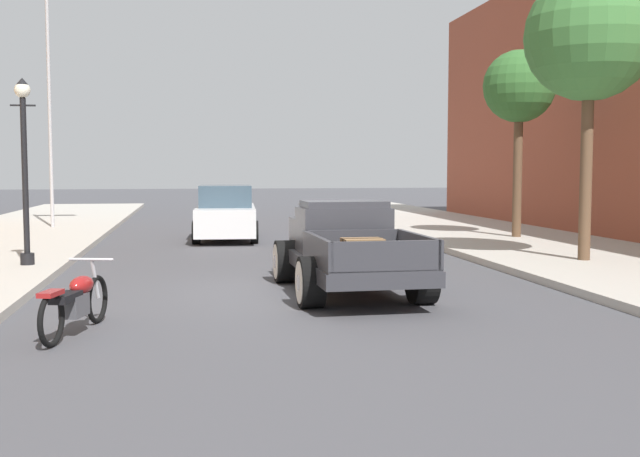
{
  "coord_description": "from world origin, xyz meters",
  "views": [
    {
      "loc": [
        -1.89,
        -13.12,
        2.14
      ],
      "look_at": [
        0.56,
        1.27,
        1.0
      ],
      "focal_mm": 42.94,
      "sensor_mm": 36.0,
      "label": 1
    }
  ],
  "objects_px": {
    "motorcycle_parked": "(76,301)",
    "flagpole": "(55,61)",
    "hotrod_truck_gunmetal": "(344,248)",
    "street_tree_nearest": "(590,37)",
    "car_background_white": "(226,214)",
    "street_tree_second": "(519,89)",
    "street_lamp_near": "(24,157)"
  },
  "relations": [
    {
      "from": "motorcycle_parked",
      "to": "flagpole",
      "type": "relative_size",
      "value": 0.23
    },
    {
      "from": "hotrod_truck_gunmetal",
      "to": "street_tree_nearest",
      "type": "relative_size",
      "value": 0.8
    },
    {
      "from": "car_background_white",
      "to": "street_tree_second",
      "type": "distance_m",
      "value": 9.39
    },
    {
      "from": "motorcycle_parked",
      "to": "street_tree_nearest",
      "type": "relative_size",
      "value": 0.33
    },
    {
      "from": "hotrod_truck_gunmetal",
      "to": "street_tree_second",
      "type": "bearing_deg",
      "value": 49.57
    },
    {
      "from": "street_tree_nearest",
      "to": "street_tree_second",
      "type": "xyz_separation_m",
      "value": [
        0.95,
        5.64,
        -0.49
      ]
    },
    {
      "from": "hotrod_truck_gunmetal",
      "to": "flagpole",
      "type": "bearing_deg",
      "value": 116.64
    },
    {
      "from": "hotrod_truck_gunmetal",
      "to": "motorcycle_parked",
      "type": "bearing_deg",
      "value": -144.35
    },
    {
      "from": "flagpole",
      "to": "street_tree_nearest",
      "type": "bearing_deg",
      "value": -42.48
    },
    {
      "from": "hotrod_truck_gunmetal",
      "to": "street_tree_second",
      "type": "distance_m",
      "value": 11.09
    },
    {
      "from": "motorcycle_parked",
      "to": "flagpole",
      "type": "xyz_separation_m",
      "value": [
        -2.95,
        17.13,
        5.33
      ]
    },
    {
      "from": "street_tree_second",
      "to": "flagpole",
      "type": "bearing_deg",
      "value": 155.92
    },
    {
      "from": "motorcycle_parked",
      "to": "street_tree_second",
      "type": "relative_size",
      "value": 0.38
    },
    {
      "from": "flagpole",
      "to": "street_tree_second",
      "type": "bearing_deg",
      "value": -24.08
    },
    {
      "from": "flagpole",
      "to": "street_tree_nearest",
      "type": "relative_size",
      "value": 1.47
    },
    {
      "from": "street_lamp_near",
      "to": "street_tree_second",
      "type": "distance_m",
      "value": 13.73
    },
    {
      "from": "street_lamp_near",
      "to": "street_tree_second",
      "type": "bearing_deg",
      "value": 19.31
    },
    {
      "from": "car_background_white",
      "to": "flagpole",
      "type": "height_order",
      "value": "flagpole"
    },
    {
      "from": "hotrod_truck_gunmetal",
      "to": "car_background_white",
      "type": "bearing_deg",
      "value": 99.16
    },
    {
      "from": "street_tree_nearest",
      "to": "street_tree_second",
      "type": "distance_m",
      "value": 5.74
    },
    {
      "from": "hotrod_truck_gunmetal",
      "to": "motorcycle_parked",
      "type": "xyz_separation_m",
      "value": [
        -4.15,
        -2.98,
        -0.31
      ]
    },
    {
      "from": "hotrod_truck_gunmetal",
      "to": "flagpole",
      "type": "xyz_separation_m",
      "value": [
        -7.1,
        14.16,
        5.02
      ]
    },
    {
      "from": "motorcycle_parked",
      "to": "car_background_white",
      "type": "xyz_separation_m",
      "value": [
        2.54,
        12.98,
        0.33
      ]
    },
    {
      "from": "street_lamp_near",
      "to": "flagpole",
      "type": "distance_m",
      "value": 11.26
    },
    {
      "from": "motorcycle_parked",
      "to": "street_tree_second",
      "type": "xyz_separation_m",
      "value": [
        10.93,
        10.93,
        4.02
      ]
    },
    {
      "from": "hotrod_truck_gunmetal",
      "to": "motorcycle_parked",
      "type": "relative_size",
      "value": 2.41
    },
    {
      "from": "motorcycle_parked",
      "to": "street_tree_nearest",
      "type": "height_order",
      "value": "street_tree_nearest"
    },
    {
      "from": "street_tree_nearest",
      "to": "flagpole",
      "type": "bearing_deg",
      "value": 137.52
    },
    {
      "from": "car_background_white",
      "to": "flagpole",
      "type": "distance_m",
      "value": 8.51
    },
    {
      "from": "street_tree_second",
      "to": "street_lamp_near",
      "type": "bearing_deg",
      "value": -160.69
    },
    {
      "from": "motorcycle_parked",
      "to": "street_lamp_near",
      "type": "height_order",
      "value": "street_lamp_near"
    },
    {
      "from": "motorcycle_parked",
      "to": "flagpole",
      "type": "distance_m",
      "value": 18.18
    }
  ]
}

